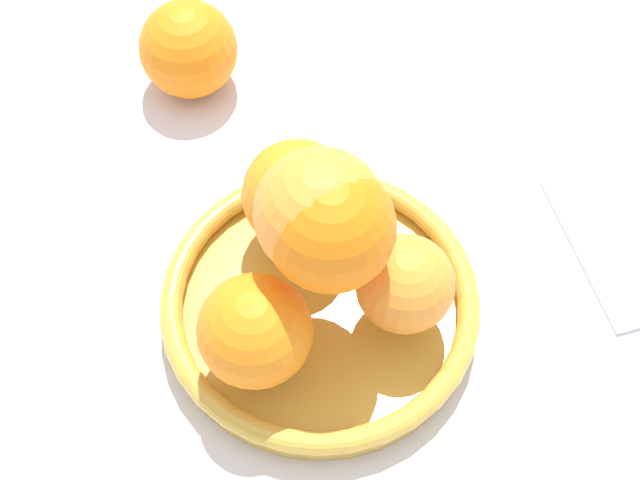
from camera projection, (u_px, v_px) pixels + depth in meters
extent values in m
plane|color=silver|center=(320.00, 315.00, 0.66)|extent=(4.00, 4.00, 0.00)
cylinder|color=gold|center=(320.00, 310.00, 0.65)|extent=(0.22, 0.22, 0.02)
torus|color=gold|center=(320.00, 300.00, 0.64)|extent=(0.23, 0.23, 0.02)
sphere|color=orange|center=(297.00, 195.00, 0.63)|extent=(0.08, 0.08, 0.08)
sphere|color=orange|center=(255.00, 331.00, 0.58)|extent=(0.08, 0.08, 0.08)
sphere|color=orange|center=(405.00, 284.00, 0.60)|extent=(0.07, 0.07, 0.07)
sphere|color=orange|center=(324.00, 211.00, 0.55)|extent=(0.08, 0.08, 0.08)
sphere|color=orange|center=(334.00, 226.00, 0.54)|extent=(0.08, 0.08, 0.08)
sphere|color=orange|center=(188.00, 49.00, 0.75)|extent=(0.08, 0.08, 0.08)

